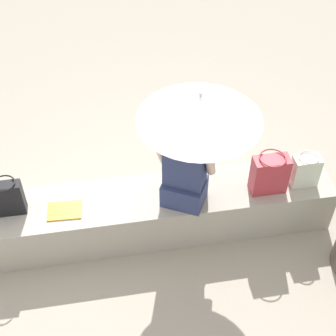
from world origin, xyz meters
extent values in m
plane|color=#9E9384|center=(0.00, 0.00, 0.00)|extent=(14.00, 14.00, 0.00)
cube|color=#A8A093|center=(0.00, 0.00, 0.22)|extent=(3.16, 0.54, 0.45)
cube|color=navy|center=(-0.26, 0.10, 0.56)|extent=(0.43, 0.41, 0.22)
cube|color=navy|center=(-0.26, 0.10, 0.91)|extent=(0.38, 0.33, 0.48)
sphere|color=beige|center=(-0.26, 0.10, 1.25)|extent=(0.20, 0.20, 0.20)
cylinder|color=beige|center=(-0.08, 0.00, 0.93)|extent=(0.15, 0.21, 0.32)
cylinder|color=beige|center=(-0.43, 0.19, 0.93)|extent=(0.15, 0.21, 0.32)
cylinder|color=#B7B7BC|center=(-0.34, 0.14, 1.00)|extent=(0.02, 0.02, 1.10)
cone|color=silver|center=(-0.34, 0.14, 1.44)|extent=(0.92, 0.92, 0.21)
sphere|color=#B7B7BC|center=(-0.34, 0.14, 1.56)|extent=(0.03, 0.03, 0.03)
cube|color=black|center=(1.17, -0.01, 0.61)|extent=(0.25, 0.10, 0.32)
torus|color=black|center=(1.17, -0.01, 0.78)|extent=(0.18, 0.18, 0.01)
cube|color=silver|center=(-1.32, 0.07, 0.59)|extent=(0.23, 0.14, 0.29)
torus|color=silver|center=(-1.32, 0.07, 0.75)|extent=(0.17, 0.17, 0.01)
cube|color=#B2333D|center=(-0.99, 0.09, 0.62)|extent=(0.30, 0.15, 0.35)
torus|color=#B2333D|center=(-0.99, 0.09, 0.81)|extent=(0.22, 0.22, 0.01)
cube|color=gold|center=(0.74, 0.06, 0.45)|extent=(0.29, 0.21, 0.01)
camera|label=1|loc=(0.33, 2.84, 3.56)|focal=52.78mm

